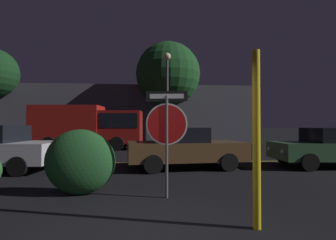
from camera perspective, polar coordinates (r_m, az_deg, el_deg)
The scene contains 10 objects.
road_center_stripe at distance 10.86m, azimuth -5.33°, elevation -9.19°, with size 32.57×0.12×0.01m, color gold.
stop_sign at distance 5.53m, azimuth -0.29°, elevation -0.78°, with size 0.88×0.15×2.25m.
yellow_pole_right at distance 4.11m, azimuth 18.70°, elevation -3.90°, with size 0.11×0.11×2.65m, color yellow.
hedge_bush_1 at distance 6.16m, azimuth -18.56°, elevation -8.64°, with size 1.53×0.74×1.44m, color #1E4C23.
passing_car_2 at distance 9.42m, azimuth 3.61°, elevation -6.05°, with size 4.30×2.35×1.44m.
passing_car_3 at distance 11.25m, azimuth 31.44°, elevation -5.13°, with size 3.95×1.99×1.43m.
delivery_truck at distance 17.33m, azimuth -16.66°, elevation -1.08°, with size 6.88×2.68×2.75m.
street_lamp at distance 17.43m, azimuth -0.18°, elevation 8.02°, with size 0.49×0.49×6.31m.
tree_1 at distance 21.52m, azimuth -0.01°, elevation 9.93°, with size 5.18×5.18×8.25m.
building_backdrop at distance 23.89m, azimuth -9.46°, elevation 1.13°, with size 22.61×4.12×4.92m, color #4C4C56.
Camera 1 is at (0.16, -3.48, 1.53)m, focal length 28.00 mm.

